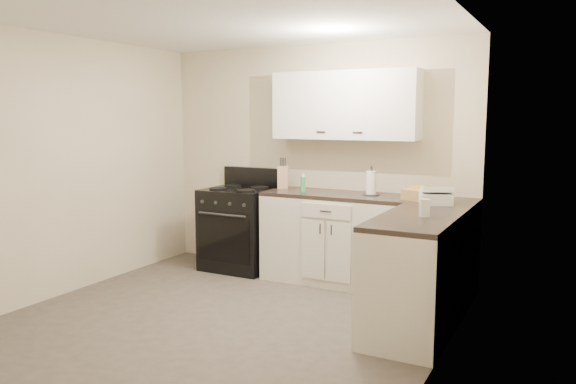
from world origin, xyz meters
The scene contains 20 objects.
floor centered at (0.00, 0.00, 0.00)m, with size 3.60×3.60×0.00m, color #473F38.
ceiling centered at (0.00, 0.00, 2.50)m, with size 3.60×3.60×0.00m, color white.
wall_back centered at (0.00, 1.80, 1.25)m, with size 3.60×3.60×0.00m, color beige.
wall_right centered at (1.80, 0.00, 1.25)m, with size 3.60×3.60×0.00m, color beige.
wall_left centered at (-1.80, 0.00, 1.25)m, with size 3.60×3.60×0.00m, color beige.
wall_front centered at (0.00, -1.80, 1.25)m, with size 3.60×3.60×0.00m, color beige.
base_cabinets_back centered at (0.43, 1.50, 0.45)m, with size 1.55×0.60×0.90m, color silver.
base_cabinets_right centered at (1.50, 0.85, 0.45)m, with size 0.60×1.90×0.90m, color silver.
countertop_back centered at (0.43, 1.50, 0.92)m, with size 1.55×0.60×0.04m, color black.
countertop_right centered at (1.50, 0.85, 0.92)m, with size 0.60×1.90×0.04m, color black.
upper_cabinets centered at (0.43, 1.65, 1.84)m, with size 1.55×0.30×0.70m, color white.
stove centered at (-0.77, 1.48, 0.46)m, with size 0.76×0.65×0.92m, color black.
knife_block centered at (-0.27, 1.58, 1.06)m, with size 0.11×0.10×0.25m, color #D8AE85.
paper_towel centered at (0.76, 1.54, 1.06)m, with size 0.10×0.10×0.24m, color white.
soap_bottle centered at (0.06, 1.41, 1.02)m, with size 0.05×0.05×0.16m, color #3EA25E.
wicker_basket centered at (1.30, 1.40, 0.99)m, with size 0.31×0.20×0.10m, color tan.
countertop_grill centered at (1.48, 1.24, 0.99)m, with size 0.27×0.25×0.10m, color white.
glass_jar centered at (1.55, 0.56, 1.01)m, with size 0.08×0.08×0.14m, color silver.
oven_mitt_near centered at (1.18, 0.22, 0.53)m, with size 0.02×0.17×0.30m, color black.
oven_mitt_far centered at (1.18, 0.52, 0.42)m, with size 0.02×0.16×0.27m, color black.
Camera 1 is at (2.61, -3.82, 1.72)m, focal length 35.00 mm.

